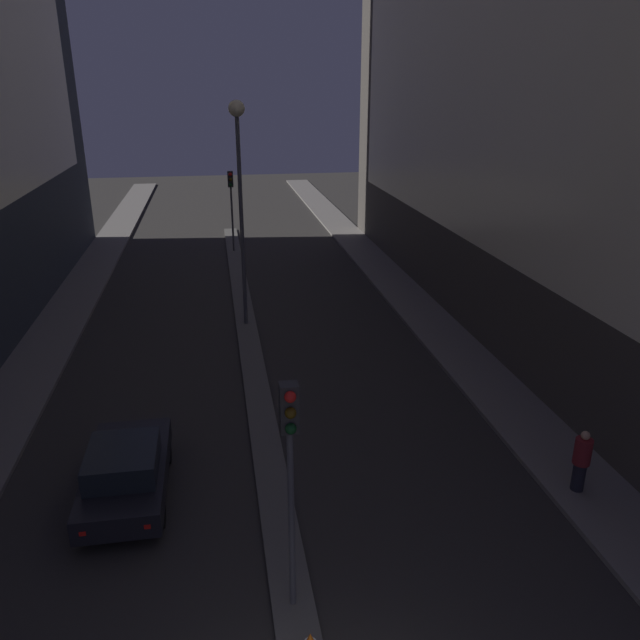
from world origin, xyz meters
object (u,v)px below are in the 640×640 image
object	(u,v)px
street_lamp	(239,166)
car_left_lane	(126,471)
pedestrian_on_right_sidewalk	(581,460)
traffic_light_mid	(231,193)
traffic_light_near	(290,450)

from	to	relation	value
street_lamp	car_left_lane	distance (m)	13.08
street_lamp	pedestrian_on_right_sidewalk	bearing A→B (deg)	-60.34
car_left_lane	pedestrian_on_right_sidewalk	size ratio (longest dim) A/B	2.60
traffic_light_mid	pedestrian_on_right_sidewalk	size ratio (longest dim) A/B	2.89
street_lamp	car_left_lane	xyz separation A→B (m)	(-3.51, -11.18, -5.81)
traffic_light_near	traffic_light_mid	size ratio (longest dim) A/B	1.00
car_left_lane	traffic_light_near	bearing A→B (deg)	-49.37
traffic_light_near	pedestrian_on_right_sidewalk	xyz separation A→B (m)	(7.34, 2.38, -2.57)
traffic_light_mid	street_lamp	world-z (taller)	street_lamp
traffic_light_near	pedestrian_on_right_sidewalk	size ratio (longest dim) A/B	2.89
street_lamp	car_left_lane	bearing A→B (deg)	-107.45
traffic_light_mid	car_left_lane	size ratio (longest dim) A/B	1.11
car_left_lane	pedestrian_on_right_sidewalk	distance (m)	10.99
car_left_lane	street_lamp	bearing A→B (deg)	72.55
traffic_light_mid	street_lamp	distance (m)	12.74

